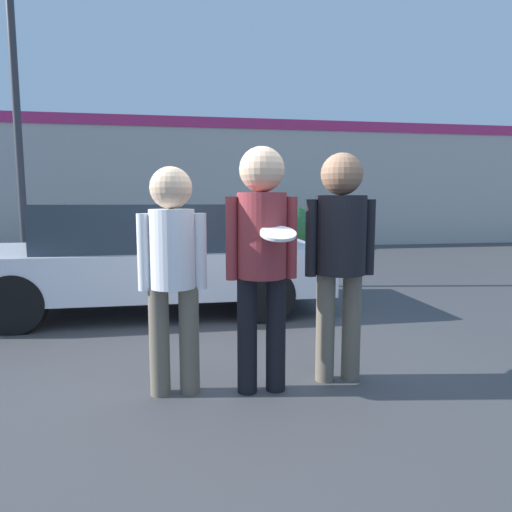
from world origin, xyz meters
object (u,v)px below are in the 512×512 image
(person_left, at_px, (173,262))
(street_lamp, at_px, (23,40))
(person_middle_with_frisbee, at_px, (262,245))
(shrub, at_px, (291,227))
(parked_car_near, at_px, (148,256))
(person_right, at_px, (340,244))

(person_left, bearing_deg, street_lamp, 116.30)
(person_middle_with_frisbee, xyz_separation_m, shrub, (2.66, 9.73, -0.48))
(person_middle_with_frisbee, relative_size, street_lamp, 0.28)
(shrub, bearing_deg, street_lamp, -138.13)
(parked_car_near, distance_m, shrub, 7.81)
(person_right, relative_size, shrub, 1.41)
(person_left, distance_m, person_middle_with_frisbee, 0.67)
(person_left, height_order, parked_car_near, person_left)
(parked_car_near, distance_m, street_lamp, 4.21)
(person_middle_with_frisbee, distance_m, shrub, 10.10)
(street_lamp, bearing_deg, person_right, -51.93)
(parked_car_near, height_order, street_lamp, street_lamp)
(person_middle_with_frisbee, relative_size, person_right, 1.01)
(person_middle_with_frisbee, xyz_separation_m, person_right, (0.65, 0.12, -0.01))
(shrub, bearing_deg, person_middle_with_frisbee, -105.26)
(street_lamp, height_order, shrub, street_lamp)
(person_middle_with_frisbee, distance_m, street_lamp, 6.23)
(person_right, relative_size, street_lamp, 0.28)
(street_lamp, bearing_deg, person_left, -63.70)
(street_lamp, bearing_deg, parked_car_near, -44.10)
(parked_car_near, relative_size, street_lamp, 0.69)
(person_middle_with_frisbee, height_order, parked_car_near, person_middle_with_frisbee)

